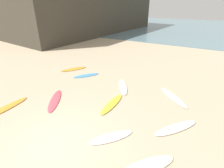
# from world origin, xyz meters

# --- Properties ---
(ground_plane) EXTENTS (120.00, 120.00, 0.00)m
(ground_plane) POSITION_xyz_m (0.00, 0.00, 0.00)
(ground_plane) COLOR tan
(ocean_water) EXTENTS (120.00, 40.00, 0.08)m
(ocean_water) POSITION_xyz_m (0.00, 39.91, 0.04)
(ocean_water) COLOR slate
(ocean_water) RESTS_ON ground_plane
(coastal_headland) EXTENTS (23.91, 29.76, 10.23)m
(coastal_headland) POSITION_xyz_m (-21.16, 24.36, 5.12)
(coastal_headland) COLOR #3D382D
(coastal_headland) RESTS_ON ground_plane
(surfboard_0) EXTENTS (0.62, 2.62, 0.07)m
(surfboard_0) POSITION_xyz_m (-4.23, 0.58, 0.04)
(surfboard_0) COLOR orange
(surfboard_0) RESTS_ON ground_plane
(surfboard_1) EXTENTS (2.21, 2.20, 0.08)m
(surfboard_1) POSITION_xyz_m (3.20, 6.21, 0.04)
(surfboard_1) COLOR beige
(surfboard_1) RESTS_ON ground_plane
(surfboard_2) EXTENTS (1.82, 2.35, 0.07)m
(surfboard_2) POSITION_xyz_m (-2.58, 2.47, 0.03)
(surfboard_2) COLOR #E34C5B
(surfboard_2) RESTS_ON ground_plane
(surfboard_3) EXTENTS (1.60, 1.85, 0.07)m
(surfboard_3) POSITION_xyz_m (1.70, 1.51, 0.03)
(surfboard_3) COLOR silver
(surfboard_3) RESTS_ON ground_plane
(surfboard_4) EXTENTS (1.57, 1.91, 0.06)m
(surfboard_4) POSITION_xyz_m (-3.29, 6.31, 0.03)
(surfboard_4) COLOR #4697DE
(surfboard_4) RESTS_ON ground_plane
(surfboard_5) EXTENTS (1.76, 2.16, 0.09)m
(surfboard_5) POSITION_xyz_m (3.91, 3.43, 0.04)
(surfboard_5) COLOR white
(surfboard_5) RESTS_ON ground_plane
(surfboard_6) EXTENTS (0.59, 2.37, 0.09)m
(surfboard_6) POSITION_xyz_m (0.44, 3.76, 0.04)
(surfboard_6) COLOR yellow
(surfboard_6) RESTS_ON ground_plane
(surfboard_7) EXTENTS (1.67, 2.24, 0.08)m
(surfboard_7) POSITION_xyz_m (0.01, 5.97, 0.04)
(surfboard_7) COLOR silver
(surfboard_7) RESTS_ON ground_plane
(surfboard_8) EXTENTS (1.59, 2.10, 0.07)m
(surfboard_8) POSITION_xyz_m (-5.05, 6.90, 0.04)
(surfboard_8) COLOR gold
(surfboard_8) RESTS_ON ground_plane
(surfboard_9) EXTENTS (1.80, 2.03, 0.08)m
(surfboard_9) POSITION_xyz_m (3.47, 0.90, 0.04)
(surfboard_9) COLOR #F0E3C4
(surfboard_9) RESTS_ON ground_plane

